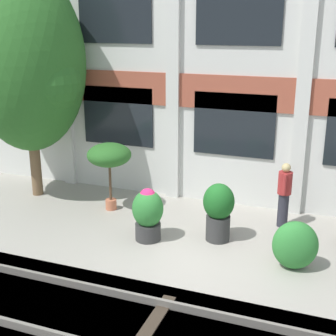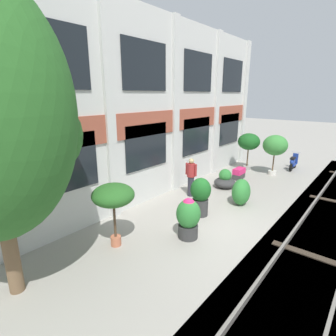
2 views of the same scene
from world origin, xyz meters
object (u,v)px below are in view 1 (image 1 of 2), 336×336
at_px(broadleaf_tree, 27,65).
at_px(potted_plant_terracotta_small, 109,156).
at_px(resident_by_doorway, 284,193).
at_px(topiary_hedge, 295,245).
at_px(potted_plant_glazed_jar, 218,209).
at_px(potted_plant_fluted_column, 148,212).

height_order(broadleaf_tree, potted_plant_terracotta_small, broadleaf_tree).
height_order(potted_plant_terracotta_small, resident_by_doorway, potted_plant_terracotta_small).
bearing_deg(topiary_hedge, potted_plant_glazed_jar, 158.52).
relative_size(broadleaf_tree, potted_plant_glazed_jar, 4.60).
height_order(broadleaf_tree, topiary_hedge, broadleaf_tree).
bearing_deg(potted_plant_terracotta_small, broadleaf_tree, 174.02).
bearing_deg(potted_plant_terracotta_small, potted_plant_fluted_column, -38.98).
distance_m(potted_plant_glazed_jar, potted_plant_terracotta_small, 3.37).
distance_m(broadleaf_tree, topiary_hedge, 8.42).
distance_m(broadleaf_tree, resident_by_doorway, 7.63).
xyz_separation_m(broadleaf_tree, potted_plant_glazed_jar, (5.75, -1.06, -3.00)).
bearing_deg(topiary_hedge, resident_by_doorway, 103.98).
bearing_deg(potted_plant_glazed_jar, potted_plant_fluted_column, -160.00).
xyz_separation_m(potted_plant_glazed_jar, potted_plant_terracotta_small, (-3.19, 0.79, 0.73)).
bearing_deg(potted_plant_fluted_column, topiary_hedge, -2.67).
height_order(broadleaf_tree, resident_by_doorway, broadleaf_tree).
height_order(potted_plant_fluted_column, resident_by_doorway, resident_by_doorway).
xyz_separation_m(potted_plant_glazed_jar, potted_plant_fluted_column, (-1.53, -0.56, -0.08)).
xyz_separation_m(potted_plant_terracotta_small, resident_by_doorway, (4.50, 0.53, -0.62)).
bearing_deg(potted_plant_fluted_column, potted_plant_terracotta_small, 141.02).
xyz_separation_m(potted_plant_terracotta_small, topiary_hedge, (5.00, -1.50, -0.98)).
distance_m(potted_plant_fluted_column, topiary_hedge, 3.35).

